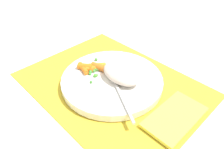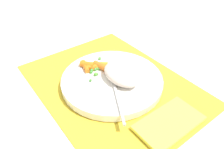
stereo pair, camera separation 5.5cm
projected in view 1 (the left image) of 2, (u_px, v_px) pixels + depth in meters
name	position (u px, v px, depth m)	size (l,w,h in m)	color
ground_plane	(112.00, 85.00, 0.58)	(2.40, 2.40, 0.00)	white
placemat	(112.00, 84.00, 0.58)	(0.46, 0.35, 0.01)	gold
plate	(112.00, 80.00, 0.57)	(0.26, 0.26, 0.02)	white
rice_mound	(122.00, 73.00, 0.55)	(0.11, 0.07, 0.04)	beige
carrot_portion	(92.00, 67.00, 0.59)	(0.08, 0.07, 0.02)	orange
pea_scatter	(95.00, 71.00, 0.58)	(0.09, 0.08, 0.01)	#51AE33
fork	(117.00, 87.00, 0.53)	(0.18, 0.10, 0.01)	silver
napkin	(175.00, 117.00, 0.48)	(0.08, 0.15, 0.01)	#EAE54C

